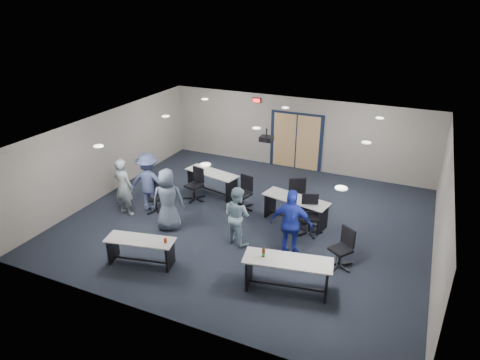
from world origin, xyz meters
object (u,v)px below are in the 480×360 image
at_px(table_front_left, 141,247).
at_px(table_front_right, 287,269).
at_px(chair_loose_right, 341,248).
at_px(person_gray, 123,187).
at_px(table_back_left, 212,179).
at_px(chair_back_b, 243,193).
at_px(chair_back_a, 194,185).
at_px(person_back, 148,182).
at_px(table_back_right, 296,206).
at_px(person_navy, 292,224).
at_px(chair_loose_left, 156,196).
at_px(chair_back_d, 310,216).
at_px(chair_back_c, 299,201).
at_px(person_plaid, 168,200).
at_px(person_lightblue, 237,215).

relative_size(table_front_left, table_front_right, 0.87).
distance_m(chair_loose_right, person_gray, 6.46).
distance_m(table_front_right, table_back_left, 5.41).
xyz_separation_m(chair_back_b, person_gray, (-3.07, -1.75, 0.37)).
height_order(chair_back_a, chair_back_b, chair_back_a).
height_order(table_back_left, person_back, person_back).
height_order(table_back_right, person_gray, person_gray).
height_order(chair_back_b, person_navy, person_navy).
relative_size(table_back_left, chair_loose_left, 1.95).
bearing_deg(chair_back_b, table_front_right, -39.48).
height_order(chair_back_d, person_navy, person_navy).
height_order(table_front_left, table_front_right, table_front_right).
bearing_deg(chair_back_a, chair_loose_left, -104.53).
relative_size(chair_back_c, person_back, 0.66).
bearing_deg(chair_back_c, person_plaid, -178.64).
bearing_deg(person_gray, table_front_left, 138.14).
distance_m(table_back_right, chair_loose_right, 2.31).
distance_m(table_back_left, person_navy, 4.31).
bearing_deg(person_navy, table_front_right, 100.83).
xyz_separation_m(table_back_left, person_plaid, (-0.03, -2.55, 0.39)).
relative_size(table_front_left, person_navy, 0.97).
bearing_deg(chair_loose_left, chair_back_a, 24.64).
bearing_deg(chair_loose_left, person_back, 135.80).
bearing_deg(chair_back_a, chair_back_b, 16.93).
xyz_separation_m(chair_loose_left, person_lightblue, (2.97, -0.57, 0.30)).
distance_m(chair_back_c, chair_loose_left, 4.29).
height_order(table_front_right, chair_back_b, table_front_right).
distance_m(table_front_left, chair_loose_right, 4.84).
distance_m(chair_back_d, person_lightblue, 2.05).
bearing_deg(person_back, chair_back_a, -144.24).
height_order(table_back_right, chair_back_a, chair_back_a).
relative_size(person_plaid, person_back, 0.98).
bearing_deg(table_front_right, person_navy, 93.79).
distance_m(chair_back_a, chair_loose_right, 5.34).
xyz_separation_m(chair_back_b, person_lightblue, (0.64, -1.81, 0.28)).
distance_m(chair_loose_left, person_back, 0.48).
bearing_deg(chair_back_d, table_front_left, -157.21).
bearing_deg(chair_back_a, table_back_right, 12.86).
height_order(chair_back_a, person_lightblue, person_lightblue).
xyz_separation_m(table_back_right, person_lightblue, (-1.10, -1.63, 0.27)).
bearing_deg(chair_back_a, person_plaid, -67.00).
distance_m(table_front_left, person_gray, 2.81).
bearing_deg(person_back, table_front_right, 142.42).
bearing_deg(person_back, chair_loose_right, 158.12).
distance_m(chair_back_b, person_back, 2.86).
bearing_deg(table_front_left, chair_back_d, 30.51).
distance_m(chair_back_a, chair_loose_left, 1.35).
xyz_separation_m(chair_back_b, person_navy, (2.14, -1.86, 0.39)).
xyz_separation_m(person_gray, person_lightblue, (3.71, -0.06, -0.09)).
distance_m(table_back_right, chair_loose_left, 4.21).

